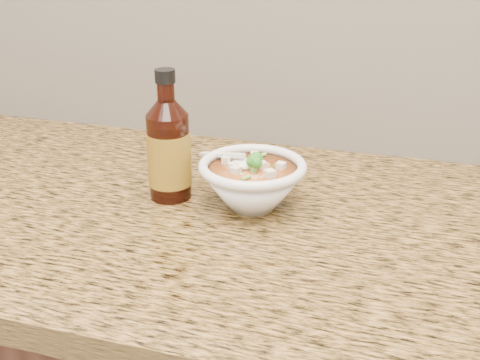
# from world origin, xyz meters

# --- Properties ---
(counter_slab) EXTENTS (4.00, 0.68, 0.04)m
(counter_slab) POSITION_xyz_m (0.00, 1.68, 0.88)
(counter_slab) COLOR olive
(counter_slab) RESTS_ON cabinet
(soup_bowl) EXTENTS (0.18, 0.17, 0.09)m
(soup_bowl) POSITION_xyz_m (-0.06, 1.69, 0.94)
(soup_bowl) COLOR white
(soup_bowl) RESTS_ON counter_slab
(hot_sauce_bottle) EXTENTS (0.09, 0.09, 0.21)m
(hot_sauce_bottle) POSITION_xyz_m (-0.19, 1.69, 0.98)
(hot_sauce_bottle) COLOR #350E07
(hot_sauce_bottle) RESTS_ON counter_slab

